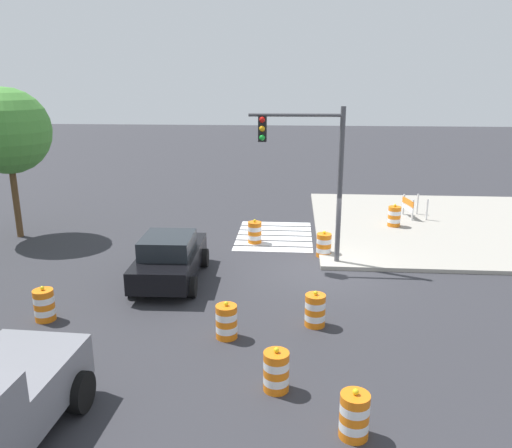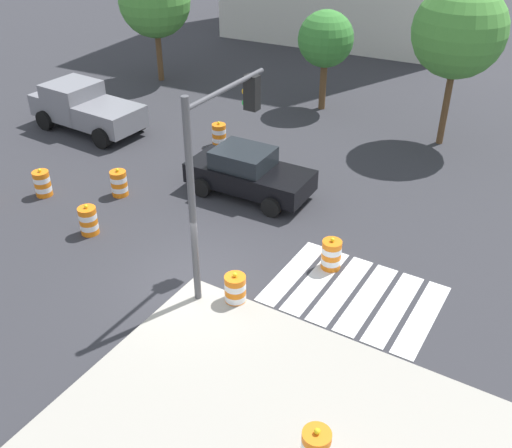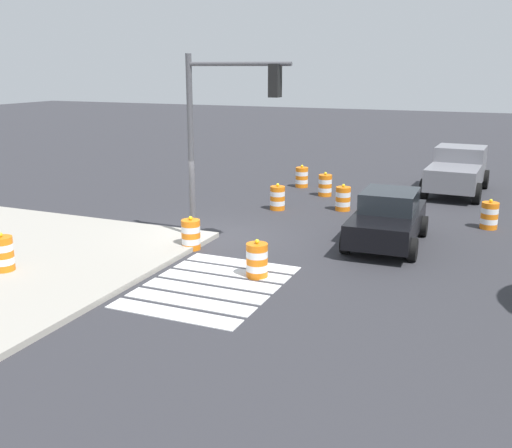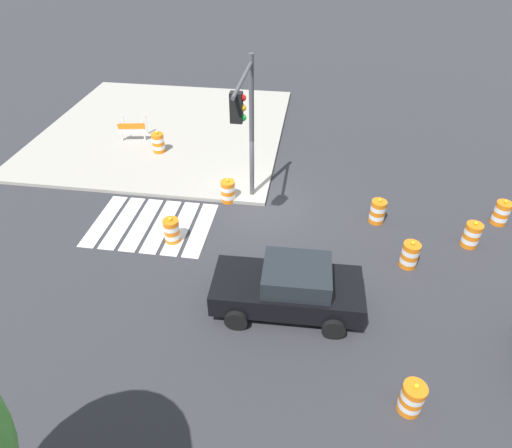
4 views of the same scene
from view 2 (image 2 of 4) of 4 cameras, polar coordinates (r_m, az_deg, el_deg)
name	(u,v)px [view 2 (image 2 of 4)]	position (r m, az deg, el deg)	size (l,w,h in m)	color
ground_plane	(194,282)	(16.35, -6.08, -5.66)	(120.00, 120.00, 0.00)	#2D2D33
crosswalk_stripes	(354,294)	(16.05, 9.50, -6.74)	(4.35, 3.20, 0.02)	silver
sports_car	(248,172)	(20.08, -0.76, 5.04)	(4.35, 2.24, 1.63)	black
pickup_truck	(83,107)	(26.30, -16.45, 10.86)	(5.23, 2.51, 1.92)	slate
traffic_barrel_crosswalk_end	(88,221)	(18.78, -16.00, 0.33)	(0.56, 0.56, 1.02)	orange
traffic_barrel_median_near	(235,290)	(15.26, -2.03, -6.48)	(0.56, 0.56, 1.02)	orange
traffic_barrel_median_far	(331,255)	(16.67, 7.34, -2.97)	(0.56, 0.56, 1.02)	orange
traffic_barrel_far_curb	(219,135)	(23.92, -3.61, 8.67)	(0.56, 0.56, 1.02)	orange
traffic_barrel_lane_center	(119,183)	(20.70, -13.18, 3.89)	(0.56, 0.56, 1.02)	orange
traffic_barrel_opposite_curb	(42,183)	(21.44, -20.07, 3.73)	(0.56, 0.56, 1.02)	orange
traffic_light_pole	(217,151)	(14.36, -3.78, 7.11)	(0.47, 3.29, 5.50)	#4C4C51
street_tree_streetside_near	(326,39)	(27.03, 6.81, 17.40)	(2.46, 2.46, 4.43)	brown
street_tree_streetside_mid	(459,31)	(23.98, 19.17, 17.29)	(3.50, 3.50, 6.25)	brown
street_tree_streetside_far	(155,1)	(31.08, -9.84, 20.61)	(3.54, 3.54, 5.74)	brown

